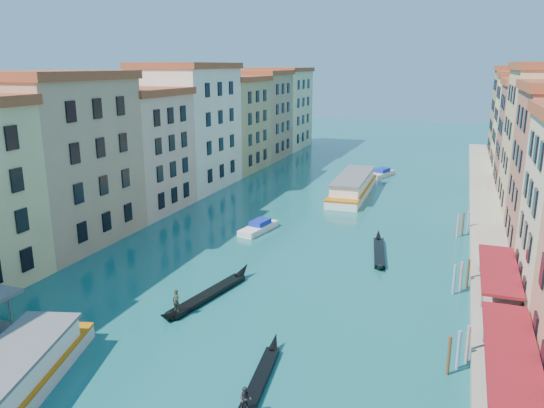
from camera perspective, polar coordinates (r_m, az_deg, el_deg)
The scene contains 10 objects.
left_bank_palazzos at distance 86.90m, azimuth -10.97°, elevation 7.25°, with size 12.80×128.40×21.00m.
quay at distance 77.18m, azimuth 21.98°, elevation -1.47°, with size 4.00×140.00×1.00m, color gray.
restaurant_awnings at distance 37.13m, azimuth 24.46°, elevation -15.05°, with size 3.20×44.55×3.12m.
mooring_poles_right at distance 42.83m, azimuth 19.45°, elevation -12.98°, with size 1.44×54.24×3.20m.
vaporetto_far at distance 87.95m, azimuth 8.72°, elevation 1.98°, with size 5.58×21.84×3.23m.
gondola_fore at distance 49.35m, azimuth -6.89°, elevation -9.50°, with size 3.65×13.29×2.67m.
gondola_right at distance 36.99m, azimuth -1.45°, elevation -18.38°, with size 2.08×10.72×2.14m.
gondola_far at distance 61.02m, azimuth 11.44°, elevation -4.97°, with size 2.96×12.06×1.71m.
motorboat_mid at distance 67.84m, azimuth -1.44°, elevation -2.49°, with size 3.25×6.95×1.38m.
motorboat_far at distance 103.21m, azimuth 11.66°, elevation 3.24°, with size 4.52×7.63×1.51m.
Camera 1 is at (18.07, -9.41, 20.61)m, focal length 35.00 mm.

